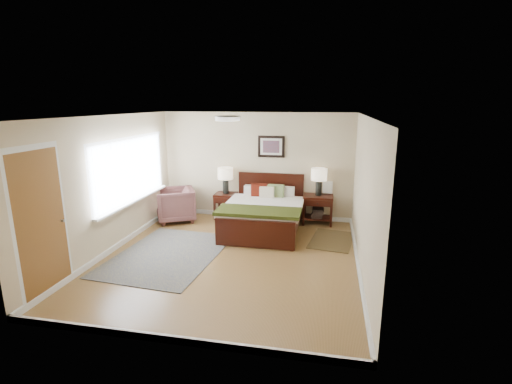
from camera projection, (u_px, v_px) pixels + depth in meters
floor at (230, 258)px, 6.66m from camera, size 5.00×5.00×0.00m
back_wall at (257, 166)px, 8.75m from camera, size 4.50×0.04×2.50m
front_wall at (168, 243)px, 3.98m from camera, size 4.50×0.04×2.50m
left_wall at (110, 185)px, 6.79m from camera, size 0.04×5.00×2.50m
right_wall at (364, 196)px, 5.94m from camera, size 0.04×5.00×2.50m
ceiling at (227, 116)px, 6.07m from camera, size 4.50×5.00×0.02m
window at (132, 171)px, 7.42m from camera, size 0.11×2.72×1.32m
door at (41, 224)px, 5.16m from camera, size 0.06×1.00×2.18m
ceil_fixture at (228, 118)px, 6.08m from camera, size 0.44×0.44×0.08m
bed at (264, 209)px, 7.92m from camera, size 1.66×2.01×1.08m
wall_art at (271, 147)px, 8.54m from camera, size 0.62×0.05×0.50m
nightstand_left at (226, 199)px, 8.82m from camera, size 0.51×0.46×0.61m
nightstand_right at (318, 207)px, 8.45m from camera, size 0.67×0.50×0.66m
lamp_left at (225, 176)px, 8.71m from camera, size 0.35×0.35×0.61m
lamp_right at (319, 177)px, 8.29m from camera, size 0.35×0.35×0.61m
armchair at (175, 205)px, 8.64m from camera, size 1.14×1.13×0.78m
rug_persian at (168, 254)px, 6.79m from camera, size 1.96×2.62×0.01m
rug_navy at (332, 240)px, 7.50m from camera, size 0.98×1.31×0.01m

